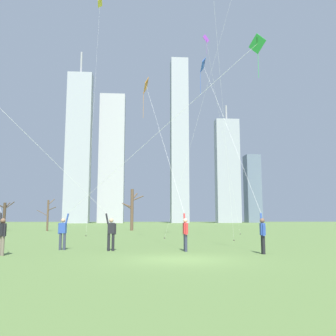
# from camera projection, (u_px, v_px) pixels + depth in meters

# --- Properties ---
(ground_plane) EXTENTS (400.00, 400.00, 0.00)m
(ground_plane) POSITION_uv_depth(u_px,v_px,m) (180.00, 260.00, 14.59)
(ground_plane) COLOR #5B7A3D
(kite_flyer_foreground_left_teal) EXTENTS (12.13, 3.69, 13.30)m
(kite_flyer_foreground_left_teal) POSITION_uv_depth(u_px,v_px,m) (71.00, 191.00, 18.17)
(kite_flyer_foreground_left_teal) COLOR black
(kite_flyer_foreground_left_teal) RESTS_ON ground
(kite_flyer_midfield_left_blue) EXTENTS (1.21, 11.05, 14.05)m
(kite_flyer_midfield_left_blue) POSITION_uv_depth(u_px,v_px,m) (244.00, 182.00, 19.39)
(kite_flyer_midfield_left_blue) COLOR black
(kite_flyer_midfield_left_blue) RESTS_ON ground
(kite_flyer_far_back_green) EXTENTS (9.89, 4.43, 10.07)m
(kite_flyer_far_back_green) POSITION_uv_depth(u_px,v_px,m) (83.00, 212.00, 18.95)
(kite_flyer_far_back_green) COLOR #33384C
(kite_flyer_far_back_green) RESTS_ON ground
(kite_flyer_midfield_right_orange) EXTENTS (2.18, 11.32, 13.02)m
(kite_flyer_midfield_right_orange) POSITION_uv_depth(u_px,v_px,m) (171.00, 180.00, 21.24)
(kite_flyer_midfield_right_orange) COLOR #33384C
(kite_flyer_midfield_right_orange) RESTS_ON ground
(distant_kite_high_overhead_pink) EXTENTS (5.89, 3.98, 20.75)m
(distant_kite_high_overhead_pink) POSITION_uv_depth(u_px,v_px,m) (229.00, 8.00, 29.97)
(distant_kite_high_overhead_pink) COLOR pink
(distant_kite_high_overhead_pink) RESTS_ON ground
(distant_kite_drifting_left_yellow) EXTENTS (0.41, 7.27, 27.90)m
(distant_kite_drifting_left_yellow) POSITION_uv_depth(u_px,v_px,m) (99.00, 16.00, 43.73)
(distant_kite_drifting_left_yellow) COLOR yellow
(distant_kite_drifting_left_yellow) RESTS_ON ground
(distant_kite_low_near_trees_purple) EXTENTS (4.49, 4.47, 19.70)m
(distant_kite_low_near_trees_purple) POSITION_uv_depth(u_px,v_px,m) (210.00, 62.00, 36.72)
(distant_kite_low_near_trees_purple) COLOR purple
(distant_kite_low_near_trees_purple) RESTS_ON ground
(bare_tree_far_right_edge) EXTENTS (2.84, 1.86, 4.30)m
(bare_tree_far_right_edge) POSITION_uv_depth(u_px,v_px,m) (48.00, 214.00, 49.21)
(bare_tree_far_right_edge) COLOR brown
(bare_tree_far_right_edge) RESTS_ON ground
(bare_tree_center) EXTENTS (3.00, 1.50, 5.74)m
(bare_tree_center) POSITION_uv_depth(u_px,v_px,m) (132.00, 208.00, 51.65)
(bare_tree_center) COLOR brown
(bare_tree_center) RESTS_ON ground
(bare_tree_rightmost) EXTENTS (2.54, 1.72, 3.99)m
(bare_tree_rightmost) POSITION_uv_depth(u_px,v_px,m) (4.00, 215.00, 50.91)
(bare_tree_rightmost) COLOR #423326
(bare_tree_rightmost) RESTS_ON ground
(skyline_slender_spire) EXTENTS (7.09, 7.02, 68.37)m
(skyline_slender_spire) POSITION_uv_depth(u_px,v_px,m) (179.00, 139.00, 152.96)
(skyline_slender_spire) COLOR #9EA3AD
(skyline_slender_spire) RESTS_ON ground
(skyline_wide_slab) EXTENTS (9.77, 5.54, 49.71)m
(skyline_wide_slab) POSITION_uv_depth(u_px,v_px,m) (227.00, 170.00, 154.64)
(skyline_wide_slab) COLOR #9EA3AD
(skyline_wide_slab) RESTS_ON ground
(skyline_mid_tower_left) EXTENTS (10.04, 9.06, 51.74)m
(skyline_mid_tower_left) POSITION_uv_depth(u_px,v_px,m) (112.00, 159.00, 150.02)
(skyline_mid_tower_left) COLOR #B2B2B7
(skyline_mid_tower_left) RESTS_ON ground
(skyline_short_annex) EXTENTS (9.32, 5.46, 67.07)m
(skyline_short_annex) POSITION_uv_depth(u_px,v_px,m) (78.00, 147.00, 141.43)
(skyline_short_annex) COLOR #9EA3AD
(skyline_short_annex) RESTS_ON ground
(skyline_mid_tower_right) EXTENTS (6.30, 6.92, 29.79)m
(skyline_mid_tower_right) POSITION_uv_depth(u_px,v_px,m) (253.00, 189.00, 163.90)
(skyline_mid_tower_right) COLOR slate
(skyline_mid_tower_right) RESTS_ON ground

